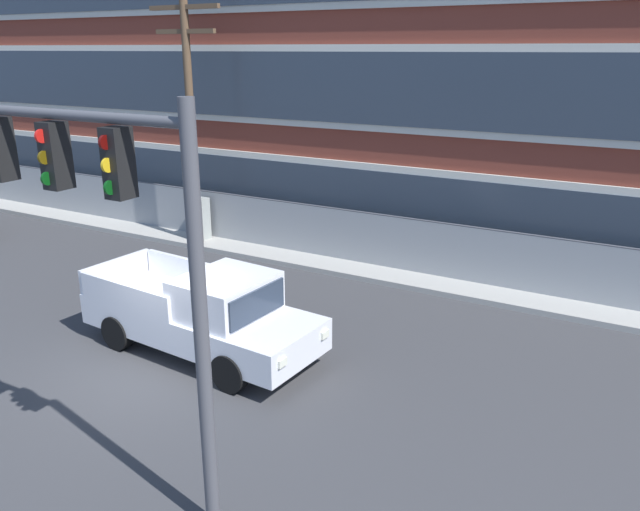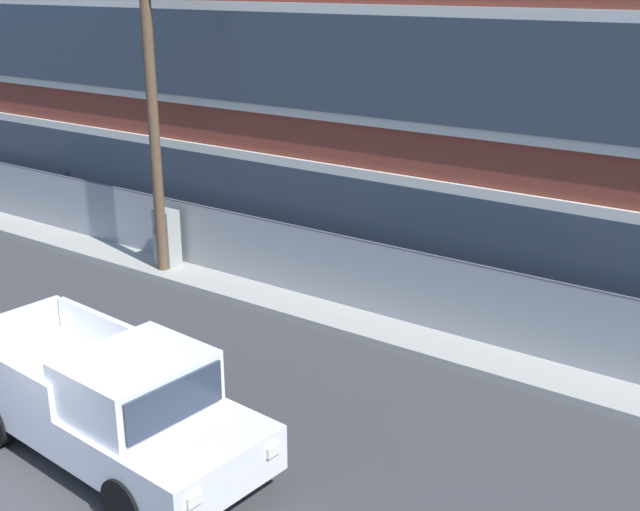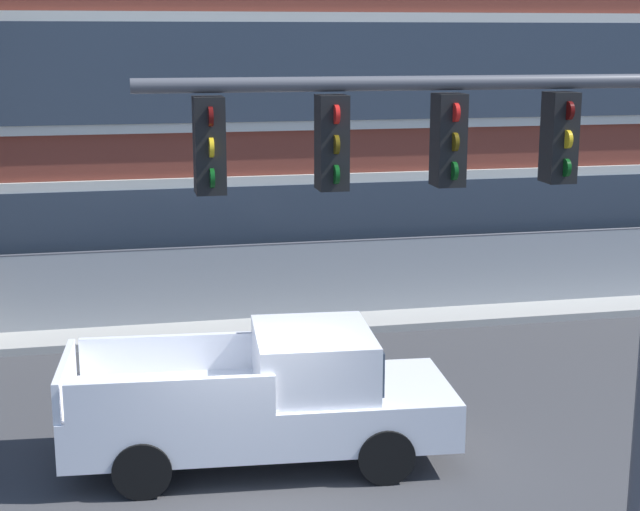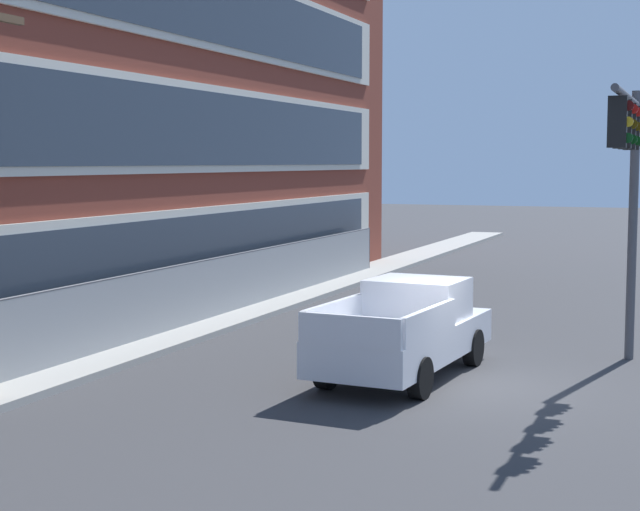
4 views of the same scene
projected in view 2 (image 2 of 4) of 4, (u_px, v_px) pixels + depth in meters
The scene contains 6 objects.
ground_plane at pixel (34, 485), 11.82m from camera, with size 160.00×160.00×0.00m, color #38383A.
sidewalk_building_side at pixel (335, 310), 17.84m from camera, with size 80.00×1.88×0.16m, color #9E9B93.
chain_link_fence at pixel (364, 278), 17.41m from camera, with size 35.45×0.06×1.78m.
pickup_truck_white at pixel (112, 404), 12.23m from camera, with size 5.73×2.50×1.94m.
utility_pole_near_corner at pixel (151, 92), 18.67m from camera, with size 2.69×0.26×8.15m.
electrical_cabinet at pixel (167, 241), 20.19m from camera, with size 0.55×0.46×1.60m.
Camera 2 is at (9.27, -5.72, 7.10)m, focal length 45.00 mm.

